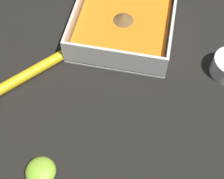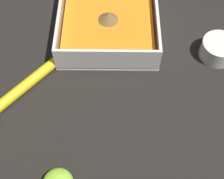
% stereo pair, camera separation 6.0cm
% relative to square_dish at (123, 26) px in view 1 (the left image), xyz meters
% --- Properties ---
extents(ground_plane, '(4.00, 4.00, 0.00)m').
position_rel_square_dish_xyz_m(ground_plane, '(-0.01, -0.03, -0.02)').
color(ground_plane, black).
extents(square_dish, '(0.22, 0.22, 0.06)m').
position_rel_square_dish_xyz_m(square_dish, '(0.00, 0.00, 0.00)').
color(square_dish, silver).
rests_on(square_dish, ground_plane).
extents(lemon_half, '(0.05, 0.05, 0.03)m').
position_rel_square_dish_xyz_m(lemon_half, '(-0.08, -0.35, -0.01)').
color(lemon_half, '#93CC38').
rests_on(lemon_half, ground_plane).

